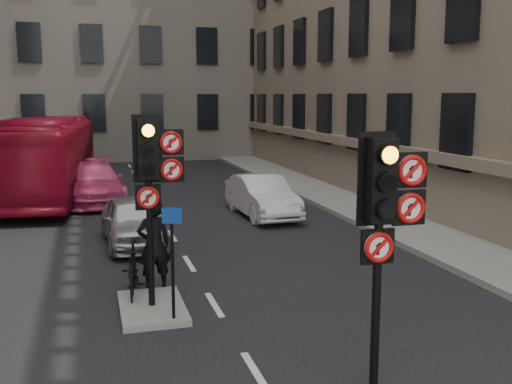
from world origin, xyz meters
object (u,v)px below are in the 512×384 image
info_sign (172,248)px  signal_far (153,169)px  motorcyclist (154,245)px  car_white (262,196)px  signal_near (386,208)px  car_silver (133,221)px  bus_red (47,158)px  motorcycle (133,269)px  car_pink (94,183)px

info_sign → signal_far: bearing=121.5°
motorcyclist → car_white: bearing=-131.3°
signal_near → car_white: bearing=81.4°
car_silver → bus_red: bus_red is taller
car_silver → signal_near: bearing=-76.9°
car_white → motorcyclist: size_ratio=2.15×
motorcycle → info_sign: size_ratio=0.91×
bus_red → motorcycle: 13.10m
car_silver → motorcycle: size_ratio=2.10×
signal_near → info_sign: 4.15m
car_white → car_silver: bearing=-151.0°
car_white → bus_red: bearing=138.1°
bus_red → info_sign: (2.91, -14.67, -0.17)m
car_silver → car_pink: 7.08m
motorcycle → bus_red: bearing=106.9°
car_silver → info_sign: info_sign is taller
motorcyclist → info_sign: 2.10m
car_silver → info_sign: (0.25, -6.10, 0.76)m
car_pink → motorcyclist: motorcyclist is taller
signal_near → car_silver: signal_near is taller
car_white → motorcyclist: 8.07m
bus_red → car_silver: bearing=-67.9°
signal_near → motorcyclist: signal_near is taller
bus_red → motorcycle: size_ratio=6.22×
car_white → info_sign: (-4.21, -8.86, 0.73)m
signal_near → motorcyclist: size_ratio=1.84×
motorcycle → info_sign: (0.57, -1.82, 0.86)m
signal_near → signal_far: 4.77m
car_white → motorcycle: size_ratio=2.28×
car_silver → signal_far: bearing=-92.3°
motorcycle → motorcyclist: (0.46, 0.23, 0.42)m
signal_far → motorcyclist: bearing=85.2°
signal_near → info_sign: bearing=126.8°
car_pink → motorcyclist: (1.09, -11.07, 0.22)m
car_white → motorcyclist: (-4.32, -6.81, 0.28)m
motorcycle → car_white: bearing=62.4°
bus_red → motorcycle: bearing=-74.8°
car_pink → info_sign: 13.19m
bus_red → motorcyclist: (2.80, -12.62, -0.62)m
signal_far → bus_red: signal_far is taller
signal_far → motorcycle: 2.40m
signal_near → car_silver: (-2.64, 9.29, -1.93)m
car_silver → motorcyclist: size_ratio=1.98×
signal_near → bus_red: signal_near is taller
signal_near → car_white: (1.82, 12.05, -1.89)m
car_white → car_pink: car_pink is taller
car_silver → info_sign: bearing=-90.4°
car_silver → bus_red: 9.02m
bus_red → info_sign: 14.96m
signal_far → motorcyclist: signal_far is taller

